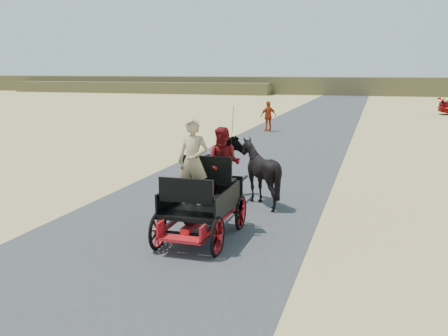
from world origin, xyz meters
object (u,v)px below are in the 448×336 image
(horse_right, at_px, (260,172))
(carriage, at_px, (202,221))
(horse_left, at_px, (220,170))
(pedestrian, at_px, (268,116))

(horse_right, bearing_deg, carriage, 79.61)
(horse_left, xyz_separation_m, horse_right, (1.10, 0.00, 0.00))
(horse_left, distance_m, pedestrian, 15.56)
(carriage, height_order, horse_left, horse_left)
(carriage, height_order, pedestrian, pedestrian)
(carriage, bearing_deg, horse_right, 79.61)
(carriage, relative_size, pedestrian, 1.39)
(pedestrian, bearing_deg, carriage, 55.62)
(carriage, distance_m, pedestrian, 18.61)
(carriage, xyz_separation_m, horse_left, (-0.55, 3.00, 0.49))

